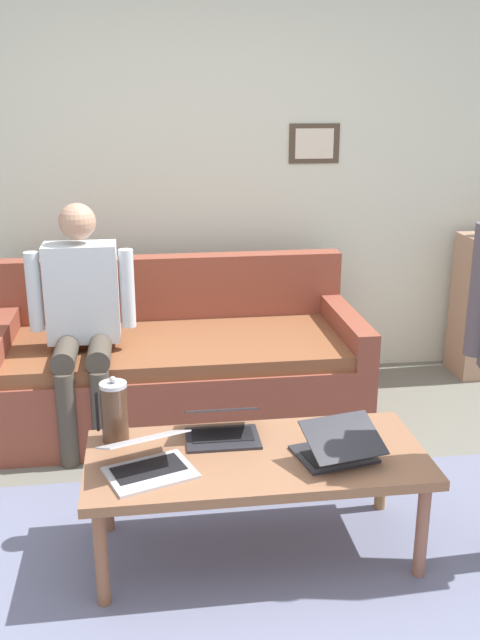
% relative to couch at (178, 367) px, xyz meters
% --- Properties ---
extents(ground_plane, '(7.68, 7.68, 0.00)m').
position_rel_couch_xyz_m(ground_plane, '(-0.28, 1.51, -0.30)').
color(ground_plane, slate).
extents(area_rug, '(3.22, 1.51, 0.01)m').
position_rel_couch_xyz_m(area_rug, '(-0.24, 1.45, -0.30)').
color(area_rug, slate).
rests_on(area_rug, ground_plane).
extents(back_wall, '(7.04, 0.11, 2.70)m').
position_rel_couch_xyz_m(back_wall, '(-0.28, -0.69, 1.05)').
color(back_wall, silver).
rests_on(back_wall, ground_plane).
extents(couch, '(2.05, 0.93, 0.88)m').
position_rel_couch_xyz_m(couch, '(0.00, 0.00, 0.00)').
color(couch, brown).
rests_on(couch, ground_plane).
extents(coffee_table, '(1.35, 0.61, 0.45)m').
position_rel_couch_xyz_m(coffee_table, '(-0.24, 1.35, 0.10)').
color(coffee_table, '#8E6042').
rests_on(coffee_table, ground_plane).
extents(laptop_left, '(0.35, 0.34, 0.16)m').
position_rel_couch_xyz_m(laptop_left, '(-0.55, 1.42, 0.19)').
color(laptop_left, '#28282D').
rests_on(laptop_left, coffee_table).
extents(laptop_center, '(0.31, 0.27, 0.15)m').
position_rel_couch_xyz_m(laptop_center, '(-0.12, 1.18, 0.19)').
color(laptop_center, '#28282D').
rests_on(laptop_center, coffee_table).
extents(laptop_right, '(0.39, 0.38, 0.16)m').
position_rel_couch_xyz_m(laptop_right, '(0.19, 1.42, 0.19)').
color(laptop_right, silver).
rests_on(laptop_right, coffee_table).
extents(french_press, '(0.13, 0.11, 0.28)m').
position_rel_couch_xyz_m(french_press, '(0.31, 1.15, 0.27)').
color(french_press, '#4C3323').
rests_on(french_press, coffee_table).
extents(person_seated, '(0.55, 0.51, 1.28)m').
position_rel_couch_xyz_m(person_seated, '(0.50, 0.23, 0.42)').
color(person_seated, '#494137').
rests_on(person_seated, ground_plane).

